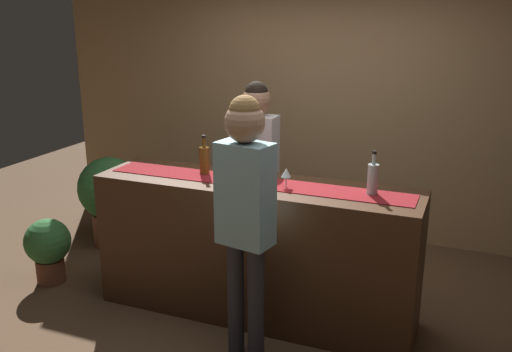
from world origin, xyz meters
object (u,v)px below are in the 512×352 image
(wine_bottle_amber, at_px, (204,160))
(wine_glass_mid_counter, at_px, (286,173))
(potted_plant_tall, at_px, (110,195))
(wine_glass_near_customer, at_px, (244,166))
(customer_sipping, at_px, (245,202))
(wine_bottle_clear, at_px, (373,178))
(bartender, at_px, (256,160))
(potted_plant_small, at_px, (48,246))

(wine_bottle_amber, bearing_deg, wine_glass_mid_counter, -7.22)
(potted_plant_tall, bearing_deg, wine_glass_near_customer, -21.01)
(wine_glass_mid_counter, height_order, customer_sipping, customer_sipping)
(wine_bottle_clear, height_order, potted_plant_tall, wine_bottle_clear)
(wine_bottle_amber, bearing_deg, bartender, 68.13)
(bartender, relative_size, potted_plant_tall, 1.93)
(wine_glass_near_customer, relative_size, potted_plant_tall, 0.16)
(wine_glass_near_customer, height_order, wine_glass_mid_counter, same)
(wine_glass_near_customer, height_order, potted_plant_small, wine_glass_near_customer)
(wine_glass_mid_counter, distance_m, customer_sipping, 0.54)
(wine_bottle_amber, relative_size, wine_glass_near_customer, 2.10)
(wine_glass_near_customer, xyz_separation_m, wine_glass_mid_counter, (0.35, -0.07, 0.00))
(customer_sipping, distance_m, potted_plant_small, 2.16)
(wine_glass_near_customer, bearing_deg, potted_plant_small, -172.42)
(wine_glass_near_customer, relative_size, customer_sipping, 0.08)
(wine_bottle_amber, relative_size, customer_sipping, 0.17)
(bartender, bearing_deg, potted_plant_tall, -4.22)
(wine_bottle_clear, xyz_separation_m, potted_plant_tall, (-2.65, 0.65, -0.65))
(wine_glass_near_customer, height_order, potted_plant_tall, wine_glass_near_customer)
(bartender, xyz_separation_m, customer_sipping, (0.38, -1.14, 0.05))
(wine_glass_near_customer, distance_m, potted_plant_tall, 1.94)
(wine_bottle_clear, height_order, potted_plant_small, wine_bottle_clear)
(wine_glass_near_customer, relative_size, wine_glass_mid_counter, 1.00)
(wine_bottle_amber, height_order, potted_plant_tall, wine_bottle_amber)
(bartender, bearing_deg, wine_bottle_clear, 153.09)
(wine_glass_near_customer, xyz_separation_m, bartender, (-0.12, 0.54, -0.10))
(wine_glass_mid_counter, bearing_deg, bartender, 127.46)
(wine_glass_mid_counter, relative_size, potted_plant_tall, 0.16)
(wine_glass_mid_counter, bearing_deg, potted_plant_small, -175.63)
(wine_glass_mid_counter, bearing_deg, customer_sipping, -99.20)
(customer_sipping, bearing_deg, wine_bottle_amber, 145.06)
(wine_glass_mid_counter, xyz_separation_m, customer_sipping, (-0.09, -0.53, -0.05))
(wine_bottle_amber, height_order, customer_sipping, customer_sipping)
(wine_glass_mid_counter, height_order, potted_plant_small, wine_glass_mid_counter)
(bartender, distance_m, potted_plant_tall, 1.69)
(wine_bottle_clear, bearing_deg, customer_sipping, -137.87)
(wine_bottle_amber, height_order, bartender, bartender)
(bartender, xyz_separation_m, potted_plant_tall, (-1.59, 0.11, -0.54))
(wine_glass_near_customer, bearing_deg, potted_plant_tall, 158.99)
(customer_sipping, relative_size, potted_plant_tall, 2.00)
(wine_bottle_amber, bearing_deg, potted_plant_small, -169.98)
(wine_bottle_clear, bearing_deg, wine_bottle_amber, 179.68)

